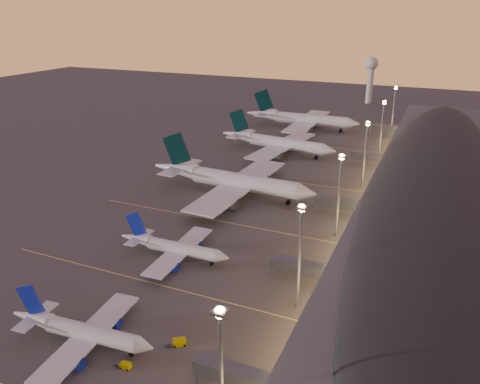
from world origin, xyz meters
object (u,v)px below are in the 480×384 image
at_px(airliner_wide_near, 230,180).
at_px(airliner_wide_far, 301,119).
at_px(airliner_narrow_north, 173,247).
at_px(airliner_narrow_south, 81,331).
at_px(airliner_wide_mid, 276,143).
at_px(baggage_tug_b, 177,342).
at_px(baggage_tug_a, 124,365).
at_px(radar_tower, 371,72).

bearing_deg(airliner_wide_near, airliner_wide_far, 95.71).
bearing_deg(airliner_wide_far, airliner_narrow_north, -86.34).
bearing_deg(airliner_narrow_south, airliner_wide_mid, 88.79).
xyz_separation_m(airliner_wide_mid, baggage_tug_b, (27.16, -138.18, -4.35)).
bearing_deg(airliner_narrow_north, baggage_tug_a, -73.55).
height_order(airliner_wide_mid, baggage_tug_b, airliner_wide_mid).
distance_m(airliner_wide_far, baggage_tug_b, 191.79).
height_order(airliner_narrow_south, airliner_wide_mid, airliner_wide_mid).
bearing_deg(baggage_tug_a, airliner_narrow_north, 104.16).
bearing_deg(airliner_wide_near, radar_tower, 87.98).
relative_size(airliner_narrow_south, airliner_wide_far, 0.51).
bearing_deg(airliner_narrow_north, airliner_wide_near, 94.57).
bearing_deg(airliner_narrow_south, airliner_wide_far, 88.72).
distance_m(airliner_wide_far, radar_tower, 97.42).
bearing_deg(radar_tower, airliner_wide_mid, -97.84).
relative_size(airliner_narrow_south, baggage_tug_a, 9.95).
bearing_deg(baggage_tug_b, baggage_tug_a, -155.70).
bearing_deg(radar_tower, airliner_narrow_south, -92.15).
distance_m(radar_tower, baggage_tug_b, 283.52).
height_order(airliner_narrow_south, airliner_wide_far, airliner_wide_far).
distance_m(airliner_narrow_south, airliner_wide_mid, 145.91).
bearing_deg(airliner_narrow_south, airliner_narrow_north, 87.10).
height_order(airliner_wide_near, baggage_tug_a, airliner_wide_near).
bearing_deg(baggage_tug_a, airliner_wide_far, 92.95).
bearing_deg(airliner_narrow_south, radar_tower, 83.11).
xyz_separation_m(radar_tower, baggage_tug_b, (7.26, -282.63, -21.30)).
bearing_deg(airliner_narrow_north, airliner_narrow_south, -89.79).
xyz_separation_m(airliner_wide_mid, airliner_wide_far, (-2.91, 51.18, 0.54)).
relative_size(airliner_wide_near, airliner_wide_mid, 1.11).
bearing_deg(airliner_narrow_north, baggage_tug_b, -59.70).
relative_size(airliner_narrow_north, radar_tower, 1.03).
xyz_separation_m(radar_tower, baggage_tug_a, (1.18, -292.30, -21.43)).
bearing_deg(radar_tower, airliner_wide_far, -103.74).
xyz_separation_m(airliner_narrow_north, airliner_wide_mid, (-7.75, 107.05, 1.83)).
relative_size(airliner_narrow_south, baggage_tug_b, 7.68).
relative_size(airliner_narrow_north, baggage_tug_a, 9.93).
relative_size(airliner_wide_near, baggage_tug_b, 15.19).
height_order(airliner_narrow_south, airliner_wide_near, airliner_wide_near).
distance_m(airliner_narrow_south, airliner_narrow_north, 38.60).
height_order(airliner_narrow_north, airliner_wide_near, airliner_wide_near).
xyz_separation_m(airliner_narrow_north, baggage_tug_a, (13.33, -40.80, -2.65)).
relative_size(airliner_wide_far, radar_tower, 2.03).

